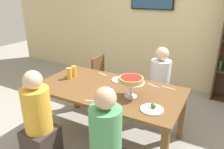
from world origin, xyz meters
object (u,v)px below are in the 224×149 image
Objects in this scene: dining_table at (108,93)px; beer_glass_amber_tall at (74,71)px; diner_far_right at (159,89)px; salad_plate_near_diner at (152,109)px; cutlery_fork_far at (168,88)px; beer_glass_amber_short at (69,73)px; chair_far_left at (104,79)px; water_glass_clear_near at (111,94)px; cutlery_knife_far at (153,85)px; cutlery_knife_near at (102,74)px; salad_plate_far_diner at (120,80)px; cutlery_fork_near at (93,101)px; diner_near_left at (39,126)px; deep_dish_pizza_stand at (131,81)px.

dining_table is 0.67m from beer_glass_amber_tall.
diner_far_right is at bearing 61.56° from dining_table.
cutlery_fork_far is (0.00, 0.62, -0.01)m from salad_plate_near_diner.
chair_far_left is at bearing 81.50° from beer_glass_amber_short.
water_glass_clear_near is at bearing -53.94° from dining_table.
cutlery_knife_far is (1.11, 0.34, -0.08)m from beer_glass_amber_short.
cutlery_knife_near is at bearing 8.91° from cutlery_fork_far.
dining_table is 0.60m from cutlery_knife_far.
salad_plate_far_diner is at bearing 23.37° from beer_glass_amber_short.
water_glass_clear_near is at bearing 147.14° from cutlery_knife_near.
cutlery_fork_near is (0.00, -0.69, -0.01)m from salad_plate_far_diner.
salad_plate_far_diner is at bearing 24.09° from cutlery_knife_far.
cutlery_knife_far reaches higher than dining_table.
chair_far_left is 4.83× the size of cutlery_fork_near.
chair_far_left is 1.11m from cutlery_knife_far.
dining_table is 0.65m from beer_glass_amber_short.
cutlery_knife_far is at bearing 11.31° from beer_glass_amber_tall.
chair_far_left is 4.83× the size of cutlery_fork_far.
diner_far_right is 0.53m from cutlery_knife_far.
cutlery_knife_near is (-0.34, 0.09, -0.01)m from salad_plate_far_diner.
dining_table is 0.31m from salad_plate_far_diner.
water_glass_clear_near reaches higher than dining_table.
deep_dish_pizza_stand is (0.79, 0.70, 0.45)m from diner_near_left.
dining_table is 0.94m from chair_far_left.
salad_plate_near_diner is 0.84m from salad_plate_far_diner.
beer_glass_amber_short is at bearing 168.87° from salad_plate_near_diner.
diner_near_left is 1.20m from salad_plate_far_diner.
water_glass_clear_near is (0.80, -0.34, -0.02)m from beer_glass_amber_tall.
diner_far_right is at bearing 84.52° from deep_dish_pizza_stand.
deep_dish_pizza_stand reaches higher than water_glass_clear_near.
salad_plate_far_diner is at bearing 73.74° from cutlery_fork_near.
beer_glass_amber_short is 0.89× the size of cutlery_fork_far.
diner_far_right is 0.56m from cutlery_fork_far.
cutlery_knife_near is at bearing 28.60° from chair_far_left.
beer_glass_amber_tall is (-1.31, 0.37, 0.06)m from salad_plate_near_diner.
water_glass_clear_near is (0.14, -0.51, 0.04)m from salad_plate_far_diner.
diner_far_right reaches higher than cutlery_fork_near.
cutlery_knife_near is at bearing 128.47° from water_glass_clear_near.
dining_table is at bearing 38.06° from cutlery_fork_far.
cutlery_fork_far is at bearing 54.49° from deep_dish_pizza_stand.
water_glass_clear_near is at bearing 77.89° from cutlery_knife_far.
water_glass_clear_near is 0.23m from cutlery_fork_near.
diner_near_left reaches higher than salad_plate_near_diner.
salad_plate_near_diner is 1.35× the size of cutlery_fork_near.
cutlery_knife_far is at bearing 15.55° from cutlery_fork_far.
beer_glass_amber_short reaches higher than salad_plate_near_diner.
diner_near_left reaches higher than beer_glass_amber_tall.
salad_plate_far_diner is 0.46m from cutlery_knife_far.
deep_dish_pizza_stand is 0.49m from cutlery_knife_far.
cutlery_fork_far is at bearing 6.61° from salad_plate_far_diner.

